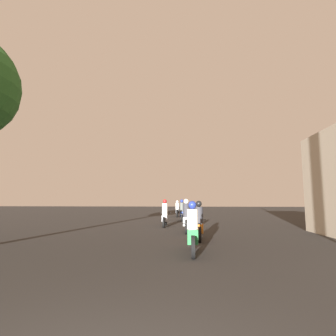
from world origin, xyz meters
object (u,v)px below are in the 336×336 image
at_px(motorcycle_silver, 165,216).
at_px(motorcycle_black, 177,210).
at_px(motorcycle_white, 186,219).
at_px(motorcycle_blue, 182,212).
at_px(motorcycle_orange, 199,224).
at_px(motorcycle_green, 193,232).

height_order(motorcycle_silver, motorcycle_black, motorcycle_silver).
bearing_deg(motorcycle_white, motorcycle_black, 87.81).
xyz_separation_m(motorcycle_blue, motorcycle_black, (-0.55, 4.52, -0.03)).
distance_m(motorcycle_orange, motorcycle_black, 14.00).
bearing_deg(motorcycle_black, motorcycle_white, -92.98).
distance_m(motorcycle_white, motorcycle_silver, 3.05).
bearing_deg(motorcycle_black, motorcycle_silver, -99.91).
distance_m(motorcycle_white, motorcycle_black, 11.61).
height_order(motorcycle_white, motorcycle_blue, motorcycle_white).
relative_size(motorcycle_silver, motorcycle_black, 1.01).
xyz_separation_m(motorcycle_white, motorcycle_silver, (-1.29, 2.77, -0.01)).
bearing_deg(motorcycle_green, motorcycle_silver, 91.63).
bearing_deg(motorcycle_white, motorcycle_orange, -84.47).
xyz_separation_m(motorcycle_green, motorcycle_blue, (-0.63, 12.02, 0.02)).
xyz_separation_m(motorcycle_orange, motorcycle_black, (-1.46, 13.93, -0.01)).
height_order(motorcycle_white, motorcycle_black, motorcycle_white).
distance_m(motorcycle_white, motorcycle_blue, 7.05).
xyz_separation_m(motorcycle_green, motorcycle_black, (-1.18, 16.55, -0.01)).
distance_m(motorcycle_green, motorcycle_silver, 7.89).
relative_size(motorcycle_white, motorcycle_blue, 1.05).
bearing_deg(motorcycle_silver, motorcycle_green, -76.22).
distance_m(motorcycle_green, motorcycle_blue, 12.04).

